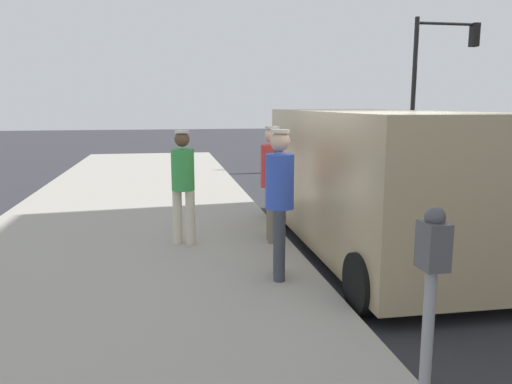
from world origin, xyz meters
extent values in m
plane|color=#2D2D33|center=(0.00, 0.00, 0.00)|extent=(80.00, 80.00, 0.00)
cube|color=#9E998E|center=(3.50, 0.00, 0.07)|extent=(5.00, 32.00, 0.15)
cylinder|color=gray|center=(1.35, -0.64, 0.72)|extent=(0.07, 0.07, 1.15)
cube|color=#4C4C51|center=(1.35, -0.64, 1.44)|extent=(0.14, 0.18, 0.28)
sphere|color=#47474C|center=(1.35, -0.64, 1.61)|extent=(0.12, 0.12, 0.12)
cylinder|color=gray|center=(1.35, 3.49, 0.72)|extent=(0.07, 0.07, 1.15)
cube|color=#4C4C51|center=(1.35, 3.49, 1.44)|extent=(0.14, 0.18, 0.28)
sphere|color=#47474C|center=(1.35, 3.49, 1.61)|extent=(0.12, 0.12, 0.12)
cylinder|color=#383D47|center=(1.56, 0.45, 0.58)|extent=(0.14, 0.14, 0.87)
cylinder|color=#383D47|center=(1.52, 0.24, 0.58)|extent=(0.14, 0.14, 0.87)
cylinder|color=blue|center=(1.54, 0.34, 1.34)|extent=(0.34, 0.34, 0.65)
sphere|color=beige|center=(1.54, 0.34, 1.82)|extent=(0.24, 0.24, 0.24)
cylinder|color=silver|center=(1.54, 0.34, 1.94)|extent=(0.22, 0.22, 0.04)
cylinder|color=#726656|center=(1.27, -1.42, 0.58)|extent=(0.14, 0.14, 0.85)
cylinder|color=#726656|center=(1.29, -1.20, 0.58)|extent=(0.14, 0.14, 0.85)
cylinder|color=red|center=(1.28, -1.31, 1.32)|extent=(0.34, 0.34, 0.64)
sphere|color=beige|center=(1.28, -1.31, 1.79)|extent=(0.23, 0.23, 0.23)
cylinder|color=silver|center=(1.28, -1.31, 1.90)|extent=(0.22, 0.22, 0.04)
cylinder|color=beige|center=(2.71, -1.46, 0.56)|extent=(0.14, 0.14, 0.83)
cylinder|color=beige|center=(2.53, -1.34, 0.56)|extent=(0.14, 0.14, 0.83)
cylinder|color=green|center=(2.62, -1.40, 1.29)|extent=(0.34, 0.34, 0.62)
sphere|color=brown|center=(2.62, -1.40, 1.74)|extent=(0.22, 0.22, 0.22)
cylinder|color=silver|center=(2.62, -1.40, 1.85)|extent=(0.21, 0.21, 0.04)
cube|color=tan|center=(-0.15, -0.84, 1.17)|extent=(2.04, 5.21, 1.96)
cube|color=black|center=(-0.17, -3.29, 1.56)|extent=(1.84, 0.09, 0.88)
cylinder|color=black|center=(0.79, -2.89, 0.34)|extent=(0.22, 0.68, 0.68)
cylinder|color=black|center=(-1.11, -2.88, 0.34)|extent=(0.22, 0.68, 0.68)
cylinder|color=black|center=(0.81, 1.20, 0.34)|extent=(0.22, 0.68, 0.68)
cylinder|color=black|center=(-5.78, -10.61, 2.60)|extent=(0.16, 0.16, 5.20)
cylinder|color=black|center=(-6.98, -10.61, 5.00)|extent=(2.40, 0.10, 0.10)
cube|color=black|center=(-7.98, -10.61, 4.65)|extent=(0.24, 0.32, 0.80)
sphere|color=red|center=(-7.98, -10.78, 4.90)|extent=(0.17, 0.17, 0.17)
sphere|color=yellow|center=(-7.98, -10.78, 4.65)|extent=(0.17, 0.17, 0.17)
sphere|color=green|center=(-7.98, -10.78, 4.40)|extent=(0.17, 0.17, 0.17)
camera|label=1|loc=(2.85, 6.05, 2.25)|focal=35.11mm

